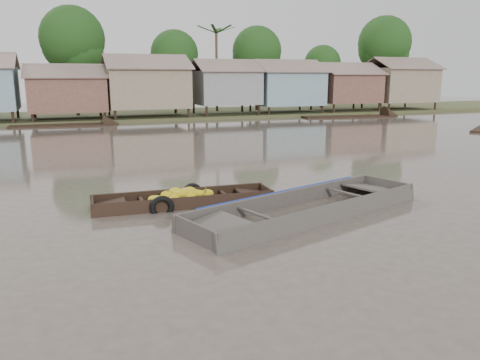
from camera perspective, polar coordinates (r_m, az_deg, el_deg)
name	(u,v)px	position (r m, az deg, el deg)	size (l,w,h in m)	color
ground	(253,220)	(12.10, 1.56, -4.94)	(120.00, 120.00, 0.00)	#51473E
riverbank	(148,82)	(43.17, -11.17, 11.62)	(120.00, 12.47, 10.22)	#384723
banana_boat	(182,200)	(13.60, -7.13, -2.48)	(5.23, 1.53, 0.72)	black
viewer_boat	(307,211)	(12.80, 8.18, -3.81)	(7.58, 4.07, 0.59)	#3F3935
distant_boats	(217,125)	(36.36, -2.82, 6.76)	(45.19, 15.84, 0.35)	black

